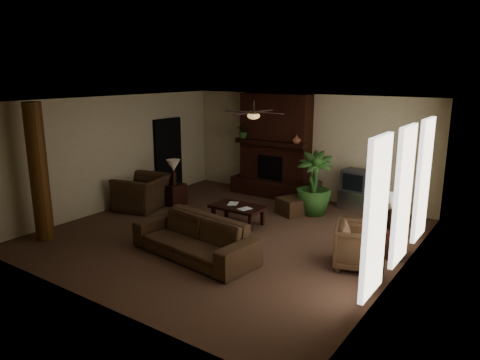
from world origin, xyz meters
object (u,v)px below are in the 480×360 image
Objects in this scene: armchair_right at (360,244)px; floor_vase at (315,192)px; armchair_left at (143,187)px; lamp_right at (393,205)px; sofa at (194,231)px; side_table_left at (174,194)px; log_column at (39,173)px; ottoman at (292,206)px; side_table_right at (390,242)px; floor_plant at (313,197)px; coffee_table at (238,208)px; lamp_left at (174,167)px; tv_stand at (357,201)px.

floor_vase is at bearing 19.39° from armchair_right.
lamp_right is (6.00, 0.50, 0.44)m from armchair_left.
side_table_left is (-2.61, 2.24, -0.22)m from sofa.
floor_vase is (3.55, 2.45, -0.13)m from armchair_left.
ottoman is (3.40, 4.36, -1.20)m from log_column.
armchair_left is at bearing 159.25° from sofa.
floor_vase is at bearing 141.52° from lamp_right.
armchair_left reaches higher than side_table_right.
ottoman is (0.30, 3.28, -0.29)m from sofa.
side_table_right is 0.73m from lamp_right.
side_table_right is (2.70, -1.19, 0.08)m from ottoman.
armchair_right is 3.08m from floor_plant.
sofa is at bearing 47.24° from armchair_left.
lamp_right is (3.37, 0.13, 0.63)m from coffee_table.
lamp_left reaches higher than side_table_right.
log_column reaches higher than coffee_table.
log_column is 3.64× the size of floor_vase.
ottoman is at bearing 52.01° from log_column.
ottoman is 3.14m from lamp_left.
lamp_right is at bearing 27.36° from log_column.
coffee_table is at bearing -6.84° from lamp_left.
coffee_table is 3.37m from side_table_right.
floor_plant is at bearing -70.40° from floor_vase.
coffee_table is 1.41× the size of tv_stand.
ottoman is 2.95m from side_table_right.
log_column is 6.96m from side_table_right.
floor_vase is (0.92, 2.08, 0.06)m from coffee_table.
ottoman is 1.09× the size of side_table_right.
floor_plant reaches higher than floor_vase.
lamp_left is at bearing -131.05° from tv_stand.
floor_vase is at bearing 89.22° from sofa.
sofa is 2.99m from armchair_right.
tv_stand is at bearing 107.70° from armchair_left.
floor_vase is 0.51× the size of floor_plant.
sofa reaches higher than coffee_table.
lamp_right is at bearing -1.70° from side_table_left.
armchair_right is 3.16m from coffee_table.
coffee_table is at bearing -106.67° from tv_stand.
sofa reaches higher than armchair_right.
log_column is 4.31× the size of lamp_right.
floor_plant is at bearing 39.17° from ottoman.
armchair_right is 1.03m from lamp_right.
floor_plant reaches higher than side_table_right.
lamp_left is at bearing 128.67° from armchair_left.
log_column reaches higher than side_table_left.
floor_vase is 3.63m from lamp_left.
side_table_right is (5.60, -0.16, 0.00)m from side_table_left.
lamp_right is (5.60, -0.17, 0.73)m from side_table_left.
tv_stand is 2.93m from lamp_right.
floor_plant reaches higher than ottoman.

